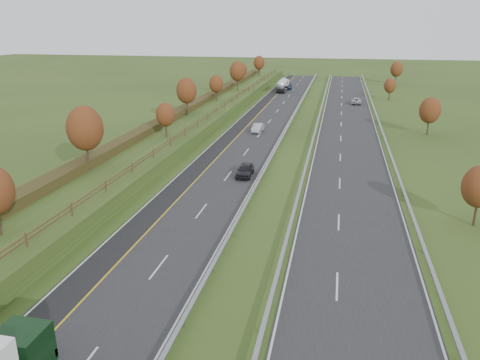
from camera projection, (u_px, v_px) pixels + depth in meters
The scene contains 18 objects.
ground at pixel (296, 142), 76.89m from camera, with size 400.00×400.00×0.00m, color #2F4619.
near_carriageway at pixel (253, 133), 83.09m from camera, with size 10.50×200.00×0.04m, color #242426.
far_carriageway at pixel (348, 138), 79.86m from camera, with size 10.50×200.00×0.04m, color #242426.
hard_shoulder at pixel (233, 132), 83.82m from camera, with size 3.00×200.00×0.04m, color black.
lane_markings at pixel (289, 135), 81.71m from camera, with size 26.75×200.00×0.01m.
embankment_left at pixel (183, 125), 85.32m from camera, with size 12.00×200.00×2.00m, color #2F4619.
hedge_left at pixel (173, 116), 85.22m from camera, with size 2.20×180.00×1.10m, color #333315.
fence_left at pixel (206, 117), 83.51m from camera, with size 0.12×189.06×1.20m.
median_barrier_near at pixel (285, 131), 81.78m from camera, with size 0.32×200.00×0.71m.
median_barrier_far at pixel (315, 133), 80.79m from camera, with size 0.32×200.00×0.71m.
outer_barrier_far at pixel (384, 136), 78.54m from camera, with size 0.32×200.00×0.71m.
trees_left at pixel (178, 98), 80.42m from camera, with size 6.64×164.30×7.66m.
trees_far at pixel (410, 92), 103.02m from camera, with size 8.45×118.60×7.12m.
road_tanker at pixel (283, 85), 134.35m from camera, with size 2.40×11.22×3.46m.
car_dark_near at pixel (245, 170), 59.41m from camera, with size 1.87×4.64×1.58m, color black.
car_silver_mid at pixel (258, 128), 83.78m from camera, with size 1.57×4.50×1.48m, color #A9AAAE.
car_small_far at pixel (288, 86), 138.95m from camera, with size 2.29×5.64×1.64m, color #152243.
car_oncoming at pixel (356, 101), 113.16m from camera, with size 2.43×5.27×1.46m, color #BABABF.
Camera 1 is at (14.46, -20.18, 18.49)m, focal length 35.00 mm.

